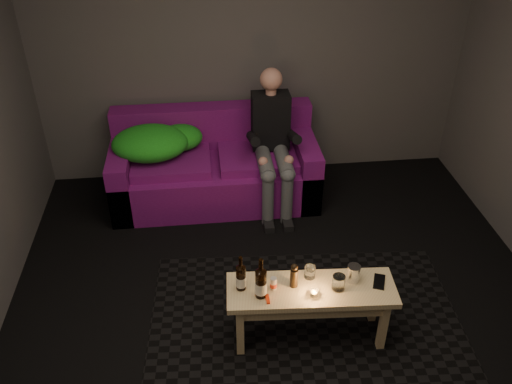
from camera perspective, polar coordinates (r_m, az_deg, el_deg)
floor at (r=3.90m, az=3.33°, el=-14.78°), size 4.50×4.50×0.00m
room at (r=3.31m, az=2.95°, el=10.98°), size 4.50×4.50×4.50m
rug at (r=3.94m, az=5.34°, el=-14.20°), size 2.30×1.74×0.01m
sofa at (r=5.09m, az=-4.35°, el=2.52°), size 1.87×0.84×0.80m
green_blanket at (r=4.94m, az=-10.57°, el=5.20°), size 0.82×0.56×0.28m
person at (r=4.82m, az=1.76°, el=5.56°), size 0.34×0.77×1.24m
coffee_table at (r=3.64m, az=5.80°, el=-10.93°), size 1.12×0.42×0.45m
beer_bottle_a at (r=3.50m, az=-1.60°, el=-8.94°), size 0.07×0.07×0.26m
beer_bottle_b at (r=3.44m, az=0.52°, el=-9.53°), size 0.08×0.08×0.30m
salt_shaker at (r=3.53m, az=1.85°, el=-9.60°), size 0.05×0.05×0.09m
pepper_mill at (r=3.54m, az=4.01°, el=-9.01°), size 0.06×0.06×0.14m
tumbler_back at (r=3.63m, az=5.70°, el=-8.38°), size 0.09×0.09×0.09m
tealight at (r=3.52m, az=6.11°, el=-10.53°), size 0.05×0.05×0.04m
tumbler_front at (r=3.57m, az=8.68°, el=-9.40°), size 0.11×0.11×0.10m
steel_cup at (r=3.64m, az=10.23°, el=-8.42°), size 0.10×0.10×0.12m
smartphone at (r=3.69m, az=12.84°, el=-9.18°), size 0.12×0.16×0.01m
red_lighter at (r=3.49m, az=1.23°, el=-11.20°), size 0.02×0.08×0.01m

